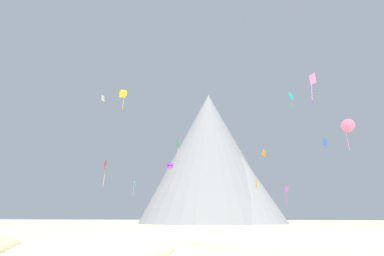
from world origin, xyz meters
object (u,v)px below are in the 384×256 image
at_px(bush_near_right, 125,238).
at_px(kite_white_mid, 103,98).
at_px(bush_ridge_crest, 153,242).
at_px(kite_blue_mid, 325,144).
at_px(kite_rainbow_mid, 348,126).
at_px(kite_indigo_mid, 312,85).
at_px(kite_cyan_low, 134,185).
at_px(kite_pink_mid, 312,81).
at_px(bush_near_left, 215,240).
at_px(kite_gold_low, 257,184).
at_px(rock_massif, 214,161).
at_px(kite_green_mid, 178,144).
at_px(kite_red_low, 106,165).
at_px(kite_orange_low, 264,153).
at_px(kite_magenta_low, 286,192).
at_px(kite_yellow_high, 123,94).
at_px(kite_teal_mid, 291,96).
at_px(kite_violet_low, 170,166).

height_order(bush_near_right, kite_white_mid, kite_white_mid).
distance_m(bush_ridge_crest, kite_blue_mid, 57.68).
height_order(kite_white_mid, kite_rainbow_mid, kite_white_mid).
xyz_separation_m(kite_indigo_mid, kite_cyan_low, (-37.21, 24.71, -13.44)).
bearing_deg(kite_pink_mid, kite_cyan_low, 49.75).
relative_size(bush_near_left, kite_gold_low, 0.74).
xyz_separation_m(rock_massif, kite_green_mid, (-0.03, -63.82, -5.29)).
bearing_deg(bush_ridge_crest, kite_gold_low, 75.42).
bearing_deg(kite_white_mid, rock_massif, 36.44).
xyz_separation_m(kite_indigo_mid, kite_red_low, (-36.70, 6.33, -11.06)).
xyz_separation_m(kite_orange_low, kite_white_mid, (-26.62, 1.55, 10.47)).
bearing_deg(bush_near_left, kite_indigo_mid, 47.76).
height_order(bush_near_right, rock_massif, rock_massif).
xyz_separation_m(bush_ridge_crest, kite_orange_low, (12.49, 15.52, 11.77)).
relative_size(kite_red_low, kite_pink_mid, 1.25).
distance_m(bush_ridge_crest, kite_magenta_low, 48.59).
relative_size(kite_green_mid, kite_yellow_high, 0.75).
xyz_separation_m(kite_blue_mid, kite_white_mid, (-41.13, -30.39, 3.65)).
distance_m(kite_magenta_low, kite_yellow_high, 42.64).
bearing_deg(kite_red_low, bush_near_left, -153.23).
bearing_deg(kite_magenta_low, kite_indigo_mid, -9.67).
relative_size(kite_green_mid, kite_pink_mid, 0.80).
height_order(kite_pink_mid, kite_teal_mid, kite_teal_mid).
xyz_separation_m(bush_ridge_crest, kite_green_mid, (-4.30, 33.05, 16.94)).
distance_m(bush_near_right, bush_ridge_crest, 4.29).
distance_m(bush_near_right, kite_rainbow_mid, 37.47).
xyz_separation_m(bush_near_right, bush_ridge_crest, (3.79, -1.99, -0.19)).
bearing_deg(bush_ridge_crest, bush_near_right, 152.27).
distance_m(kite_orange_low, kite_violet_low, 17.92).
distance_m(rock_massif, kite_rainbow_mid, 83.61).
height_order(kite_green_mid, kite_cyan_low, kite_green_mid).
bearing_deg(bush_ridge_crest, kite_cyan_low, 111.25).
bearing_deg(kite_green_mid, kite_red_low, 126.60).
distance_m(kite_green_mid, kite_white_mid, 19.50).
bearing_deg(kite_rainbow_mid, kite_green_mid, 179.16).
distance_m(kite_indigo_mid, kite_teal_mid, 12.55).
bearing_deg(kite_pink_mid, kite_magenta_low, 2.96).
xyz_separation_m(kite_blue_mid, kite_yellow_high, (-45.07, -10.75, 11.13)).
relative_size(kite_magenta_low, kite_blue_mid, 0.80).
xyz_separation_m(rock_massif, kite_orange_low, (16.77, -81.35, -10.46)).
bearing_deg(kite_red_low, kite_gold_low, -75.47).
bearing_deg(kite_blue_mid, kite_orange_low, 155.07).
relative_size(kite_orange_low, kite_teal_mid, 0.30).
relative_size(kite_green_mid, kite_violet_low, 2.58).
bearing_deg(bush_ridge_crest, kite_white_mid, 129.62).
bearing_deg(kite_yellow_high, kite_blue_mid, -30.90).
distance_m(kite_orange_low, kite_pink_mid, 12.73).
relative_size(kite_orange_low, kite_indigo_mid, 0.20).
relative_size(kite_green_mid, kite_magenta_low, 0.88).
relative_size(bush_near_left, kite_red_low, 0.48).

